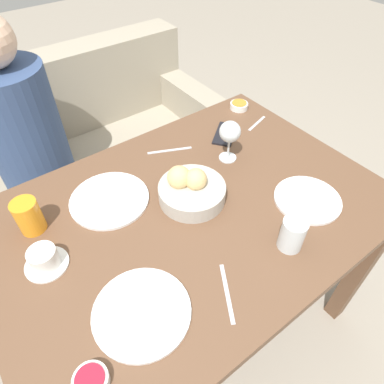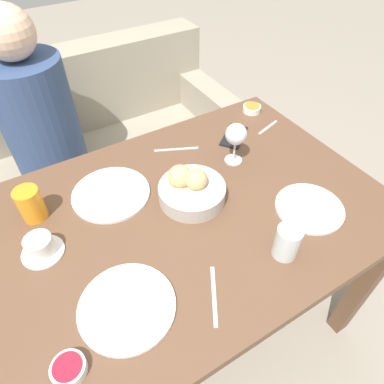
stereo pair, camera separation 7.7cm
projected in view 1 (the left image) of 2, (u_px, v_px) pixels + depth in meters
ground_plane at (191, 317)px, 1.64m from camera, size 10.00×10.00×0.00m
dining_table at (190, 230)px, 1.17m from camera, size 1.24×0.88×0.77m
couch at (63, 169)px, 1.93m from camera, size 1.76×0.70×0.85m
seated_person at (37, 164)px, 1.64m from camera, size 0.33×0.43×1.20m
bread_basket at (190, 188)px, 1.09m from camera, size 0.22×0.22×0.12m
plate_near_left at (142, 312)px, 0.84m from camera, size 0.24×0.24×0.01m
plate_near_right at (307, 199)px, 1.11m from camera, size 0.22×0.22×0.01m
plate_far_center at (110, 199)px, 1.11m from camera, size 0.26×0.26×0.01m
juice_glass at (29, 216)px, 0.99m from camera, size 0.07×0.07×0.11m
water_tumbler at (292, 234)px, 0.95m from camera, size 0.07×0.07×0.10m
wine_glass at (230, 133)px, 1.18m from camera, size 0.08×0.08×0.16m
coffee_cup at (44, 259)px, 0.92m from camera, size 0.12×0.12×0.06m
jam_bowl_berry at (91, 381)px, 0.72m from camera, size 0.08×0.08×0.03m
jam_bowl_honey at (239, 106)px, 1.50m from camera, size 0.08×0.08×0.03m
fork_silver at (170, 150)px, 1.29m from camera, size 0.16×0.08×0.00m
knife_silver at (227, 293)px, 0.88m from camera, size 0.09×0.15×0.00m
spoon_coffee at (257, 123)px, 1.42m from camera, size 0.12×0.05×0.00m
cell_phone at (225, 134)px, 1.36m from camera, size 0.16×0.15×0.01m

